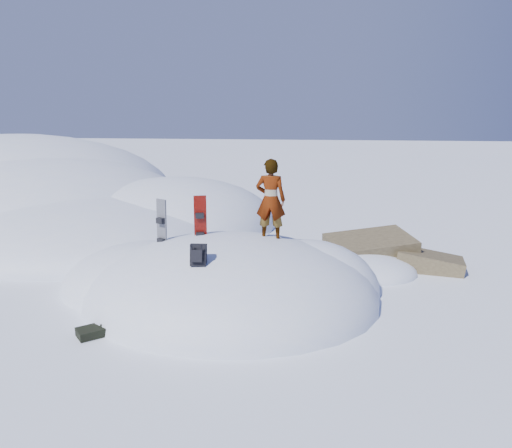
# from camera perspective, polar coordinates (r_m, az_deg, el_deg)

# --- Properties ---
(ground) EXTENTS (120.00, 120.00, 0.00)m
(ground) POSITION_cam_1_polar(r_m,az_deg,el_deg) (12.08, -2.91, -8.53)
(ground) COLOR white
(ground) RESTS_ON ground
(snow_mound) EXTENTS (8.00, 6.00, 3.00)m
(snow_mound) POSITION_cam_1_polar(r_m,az_deg,el_deg) (12.32, -3.52, -8.08)
(snow_mound) COLOR silver
(snow_mound) RESTS_ON ground
(snow_ridge) EXTENTS (21.50, 18.50, 6.40)m
(snow_ridge) POSITION_cam_1_polar(r_m,az_deg,el_deg) (24.69, -23.42, 1.68)
(snow_ridge) COLOR silver
(snow_ridge) RESTS_ON ground
(rock_outcrop) EXTENTS (4.68, 4.41, 1.68)m
(rock_outcrop) POSITION_cam_1_polar(r_m,az_deg,el_deg) (14.86, 13.43, -4.61)
(rock_outcrop) COLOR brown
(rock_outcrop) RESTS_ON ground
(snowboard_red) EXTENTS (0.34, 0.27, 1.63)m
(snowboard_red) POSITION_cam_1_polar(r_m,az_deg,el_deg) (12.21, -6.38, -0.37)
(snowboard_red) COLOR #B41209
(snowboard_red) RESTS_ON snow_mound
(snowboard_dark) EXTENTS (0.31, 0.29, 1.71)m
(snowboard_dark) POSITION_cam_1_polar(r_m,az_deg,el_deg) (12.38, -10.73, -1.02)
(snowboard_dark) COLOR black
(snowboard_dark) RESTS_ON snow_mound
(backpack) EXTENTS (0.34, 0.38, 0.53)m
(backpack) POSITION_cam_1_polar(r_m,az_deg,el_deg) (10.35, -6.62, -3.52)
(backpack) COLOR black
(backpack) RESTS_ON snow_mound
(gear_pile) EXTENTS (0.82, 0.72, 0.22)m
(gear_pile) POSITION_cam_1_polar(r_m,az_deg,el_deg) (10.71, -17.82, -11.50)
(gear_pile) COLOR black
(gear_pile) RESTS_ON ground
(person) EXTENTS (0.74, 0.51, 1.96)m
(person) POSITION_cam_1_polar(r_m,az_deg,el_deg) (11.84, 1.68, 2.77)
(person) COLOR slate
(person) RESTS_ON snow_mound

